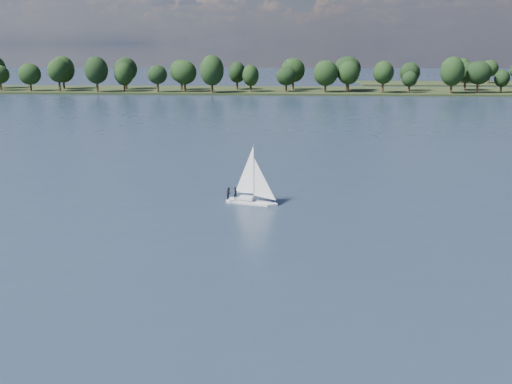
# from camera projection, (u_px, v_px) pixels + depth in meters

# --- Properties ---
(ground) EXTENTS (700.00, 700.00, 0.00)m
(ground) POSITION_uv_depth(u_px,v_px,m) (222.00, 130.00, 132.85)
(ground) COLOR #233342
(ground) RESTS_ON ground
(far_shore) EXTENTS (660.00, 40.00, 1.50)m
(far_shore) POSITION_uv_depth(u_px,v_px,m) (253.00, 91.00, 241.04)
(far_shore) COLOR black
(far_shore) RESTS_ON ground
(sailboat) EXTENTS (6.25, 3.30, 7.92)m
(sailboat) POSITION_uv_depth(u_px,v_px,m) (249.00, 186.00, 71.54)
(sailboat) COLOR silver
(sailboat) RESTS_ON ground
(treeline) EXTENTS (562.55, 74.03, 18.08)m
(treeline) POSITION_uv_depth(u_px,v_px,m) (219.00, 72.00, 236.11)
(treeline) COLOR black
(treeline) RESTS_ON ground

